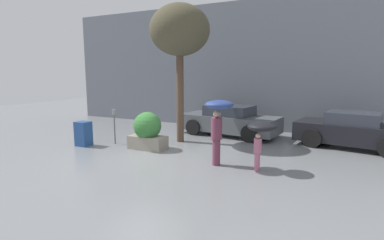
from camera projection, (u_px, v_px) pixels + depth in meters
name	position (u px, v px, depth m)	size (l,w,h in m)	color
ground_plane	(149.00, 158.00, 9.45)	(40.00, 40.00, 0.00)	slate
building_facade	(222.00, 66.00, 14.75)	(18.00, 0.30, 6.00)	slate
planter_box	(148.00, 131.00, 10.51)	(1.33, 0.98, 1.32)	gray
person_adult	(218.00, 118.00, 8.45)	(0.80, 0.80, 1.91)	brown
person_child	(261.00, 131.00, 8.06)	(0.78, 0.78, 1.35)	#B76684
parked_car_near	(230.00, 121.00, 12.97)	(4.39, 2.35, 1.29)	#4C5156
parked_car_far	(353.00, 131.00, 10.77)	(4.03, 2.42, 1.29)	black
street_tree	(180.00, 32.00, 11.15)	(2.26, 2.26, 5.22)	brown
parking_meter	(114.00, 119.00, 11.27)	(0.14, 0.14, 1.32)	#595B60
newspaper_box	(83.00, 134.00, 11.03)	(0.50, 0.44, 0.90)	navy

